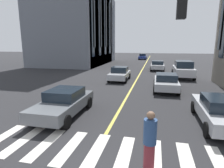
% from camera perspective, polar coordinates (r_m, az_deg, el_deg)
% --- Properties ---
extents(lane_centre_line, '(80.00, 0.16, 0.01)m').
position_cam_1_polar(lane_centre_line, '(23.06, 8.10, 2.57)').
color(lane_centre_line, '#D8C64C').
rests_on(lane_centre_line, ground_plane).
extents(crosswalk_marking, '(2.40, 8.45, 0.01)m').
position_cam_1_polar(crosswalk_marking, '(7.12, -4.63, -19.20)').
color(crosswalk_marking, silver).
rests_on(crosswalk_marking, ground_plane).
extents(car_silver_far, '(4.40, 1.95, 1.37)m').
position_cam_1_polar(car_silver_far, '(28.20, 13.46, 5.48)').
color(car_silver_far, '#B7BABF').
rests_on(car_silver_far, ground_plane).
extents(car_silver_near, '(3.90, 1.89, 1.40)m').
position_cam_1_polar(car_silver_near, '(19.58, 2.30, 3.10)').
color(car_silver_near, '#B7BABF').
rests_on(car_silver_near, ground_plane).
extents(car_silver_trailing, '(4.40, 1.95, 1.37)m').
position_cam_1_polar(car_silver_trailing, '(10.05, 29.92, -6.98)').
color(car_silver_trailing, '#B7BABF').
rests_on(car_silver_trailing, ground_plane).
extents(car_blue_mid, '(3.90, 1.89, 1.40)m').
position_cam_1_polar(car_blue_mid, '(47.83, 9.18, 8.14)').
color(car_blue_mid, navy).
rests_on(car_blue_mid, ground_plane).
extents(car_grey_parked_a, '(4.40, 1.95, 1.37)m').
position_cam_1_polar(car_grey_parked_a, '(10.27, -14.25, -5.35)').
color(car_grey_parked_a, slate).
rests_on(car_grey_parked_a, ground_plane).
extents(car_white_oncoming, '(4.70, 2.14, 1.88)m').
position_cam_1_polar(car_white_oncoming, '(22.57, 20.58, 4.21)').
color(car_white_oncoming, silver).
rests_on(car_white_oncoming, ground_plane).
extents(car_silver_parked_b, '(4.40, 1.95, 1.37)m').
position_cam_1_polar(car_silver_parked_b, '(15.98, 15.89, 0.68)').
color(car_silver_parked_b, '#B7BABF').
rests_on(car_silver_parked_b, ground_plane).
extents(pedestrian_near, '(0.38, 0.38, 1.85)m').
position_cam_1_polar(pedestrian_near, '(5.81, 11.24, -16.60)').
color(pedestrian_near, maroon).
rests_on(pedestrian_near, ground_plane).
extents(building_left_far, '(17.80, 11.04, 12.96)m').
position_cam_1_polar(building_left_far, '(38.09, -10.41, 15.89)').
color(building_left_far, slate).
rests_on(building_left_far, ground_plane).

